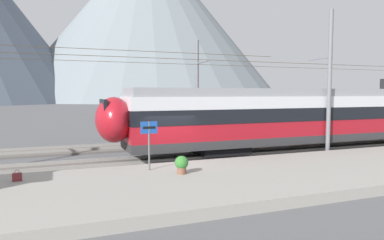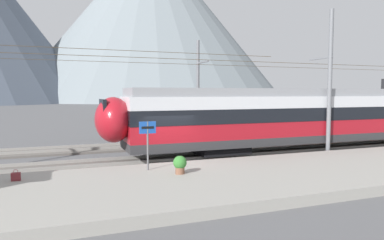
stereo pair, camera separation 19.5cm
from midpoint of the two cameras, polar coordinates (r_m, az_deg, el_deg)
name	(u,v)px [view 2 (the right image)]	position (r m, az deg, el deg)	size (l,w,h in m)	color
ground_plane	(169,167)	(17.35, -3.38, -7.58)	(400.00, 400.00, 0.00)	#565659
platform_slab	(200,183)	(13.64, 1.72, -10.06)	(120.00, 6.64, 0.38)	gray
track_near	(161,161)	(18.63, -4.66, -6.54)	(120.00, 3.00, 0.28)	#5B5651
track_far	(140,146)	(23.63, -8.19, -4.24)	(120.00, 3.00, 0.28)	#5B5651
train_near_platform	(334,115)	(24.07, 22.17, 0.81)	(29.07, 2.88, 4.27)	#2D2D30
catenary_mast_mid	(329,81)	(21.66, 21.42, 5.82)	(38.52, 1.92, 8.28)	slate
catenary_mast_far_side	(198,88)	(26.44, 1.27, 5.11)	(38.52, 2.11, 7.51)	slate
platform_sign	(148,134)	(14.74, -6.80, -2.33)	(0.70, 0.08, 2.03)	#59595B
handbag_beside_passenger	(16,177)	(14.56, -26.21, -8.19)	(0.32, 0.18, 0.43)	maroon
potted_plant_platform_edge	(180,163)	(14.12, -1.56, -7.03)	(0.54, 0.54, 0.73)	brown
mountain_central_peak	(150,19)	(181.02, -6.70, 15.91)	(128.64, 128.64, 79.73)	slate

